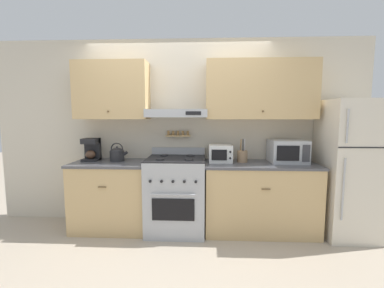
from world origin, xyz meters
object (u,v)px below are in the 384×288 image
(coffee_maker, at_px, (92,150))
(tea_kettle, at_px, (117,154))
(stove_range, at_px, (176,194))
(toaster_oven, at_px, (220,153))
(refrigerator, at_px, (350,169))
(microwave, at_px, (287,151))
(utensil_crock, at_px, (242,156))

(coffee_maker, bearing_deg, tea_kettle, -3.69)
(stove_range, bearing_deg, toaster_oven, 10.27)
(refrigerator, distance_m, microwave, 0.77)
(coffee_maker, xyz_separation_m, toaster_oven, (1.74, -0.02, -0.04))
(coffee_maker, bearing_deg, microwave, -0.11)
(stove_range, distance_m, toaster_oven, 0.79)
(microwave, xyz_separation_m, toaster_oven, (-0.88, -0.02, -0.03))
(tea_kettle, height_order, coffee_maker, coffee_maker)
(utensil_crock, bearing_deg, refrigerator, -5.02)
(stove_range, distance_m, tea_kettle, 0.96)
(stove_range, height_order, utensil_crock, utensil_crock)
(tea_kettle, bearing_deg, microwave, 0.45)
(tea_kettle, distance_m, toaster_oven, 1.38)
(refrigerator, relative_size, coffee_maker, 5.60)
(stove_range, bearing_deg, microwave, 4.89)
(tea_kettle, xyz_separation_m, coffee_maker, (-0.36, 0.02, 0.05))
(coffee_maker, bearing_deg, stove_range, -6.36)
(coffee_maker, bearing_deg, toaster_oven, -0.82)
(tea_kettle, relative_size, utensil_crock, 0.81)
(stove_range, height_order, toaster_oven, toaster_oven)
(coffee_maker, xyz_separation_m, microwave, (2.62, -0.01, -0.00))
(stove_range, xyz_separation_m, coffee_maker, (-1.16, 0.13, 0.57))
(refrigerator, xyz_separation_m, utensil_crock, (-1.32, 0.12, 0.13))
(tea_kettle, distance_m, utensil_crock, 1.67)
(coffee_maker, relative_size, microwave, 0.66)
(refrigerator, bearing_deg, microwave, 169.65)
(utensil_crock, bearing_deg, microwave, 1.74)
(coffee_maker, distance_m, toaster_oven, 1.74)
(refrigerator, bearing_deg, utensil_crock, 174.98)
(stove_range, relative_size, tea_kettle, 4.32)
(microwave, xyz_separation_m, utensil_crock, (-0.59, -0.02, -0.07))
(utensil_crock, bearing_deg, coffee_maker, 179.35)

